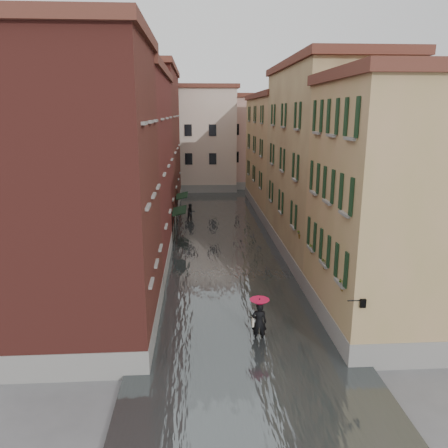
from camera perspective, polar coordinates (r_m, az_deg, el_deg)
name	(u,v)px	position (r m, az deg, el deg)	size (l,w,h in m)	color
ground	(237,309)	(23.68, 1.66, -11.06)	(120.00, 120.00, 0.00)	#59595C
floodwater	(222,239)	(35.79, -0.22, -1.93)	(10.00, 60.00, 0.20)	#43494B
building_left_near	(84,198)	(20.25, -17.83, 3.24)	(6.00, 8.00, 13.00)	maroon
building_left_mid	(124,171)	(30.94, -12.93, 6.76)	(6.00, 14.00, 12.50)	#5C221D
building_left_far	(147,144)	(45.66, -10.00, 10.22)	(6.00, 16.00, 14.00)	maroon
building_right_near	(391,210)	(21.73, 20.99, 1.68)	(6.00, 8.00, 11.50)	#9B8850
building_right_mid	(325,166)	(31.80, 13.01, 7.41)	(6.00, 14.00, 13.00)	tan
building_right_far	(283,156)	(46.37, 7.73, 8.82)	(6.00, 16.00, 11.50)	#9B8850
building_end_cream	(189,140)	(59.40, -4.60, 10.84)	(12.00, 9.00, 13.00)	beige
building_end_pink	(254,143)	(61.94, 3.93, 10.53)	(10.00, 9.00, 12.00)	tan
awning_near	(179,212)	(35.03, -5.91, 1.63)	(1.09, 2.99, 2.80)	black
awning_far	(181,197)	(41.26, -5.58, 3.59)	(1.09, 2.94, 2.80)	black
wall_lantern	(362,303)	(18.03, 17.58, -9.77)	(0.71, 0.22, 0.35)	black
window_planters	(320,249)	(22.42, 12.46, -3.25)	(0.59, 8.61, 0.84)	#974931
pedestrian_main	(259,317)	(20.20, 4.61, -11.98)	(0.92, 0.92, 2.06)	black
pedestrian_far	(191,213)	(41.83, -4.36, 1.50)	(0.83, 0.64, 1.70)	black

